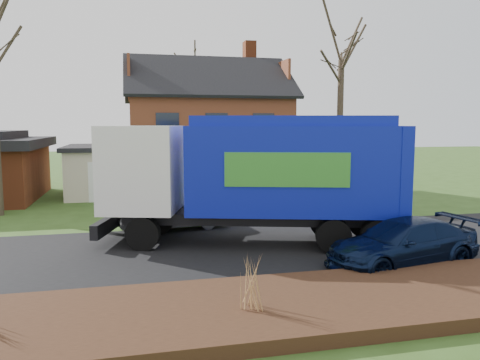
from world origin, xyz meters
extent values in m
plane|color=#2E4918|center=(0.00, 0.00, 0.00)|extent=(120.00, 120.00, 0.00)
cube|color=black|center=(0.00, 0.00, 0.01)|extent=(80.00, 7.00, 0.02)
cube|color=black|center=(0.00, -5.30, 0.15)|extent=(80.00, 3.50, 0.30)
cube|color=#C3B69D|center=(2.00, 14.00, 1.35)|extent=(9.00, 7.50, 2.70)
cube|color=brown|center=(2.00, 14.00, 4.10)|extent=(9.00, 7.50, 2.80)
cube|color=brown|center=(5.00, 15.00, 8.46)|extent=(0.70, 0.90, 1.60)
cube|color=#C3B69D|center=(-4.20, 13.50, 1.30)|extent=(3.50, 5.50, 2.60)
cube|color=black|center=(-4.20, 13.50, 2.72)|extent=(3.90, 5.90, 0.24)
cylinder|color=black|center=(-2.17, 0.56, 0.56)|extent=(1.17, 0.67, 1.11)
cylinder|color=black|center=(-1.54, 2.72, 0.56)|extent=(1.17, 0.67, 1.11)
cylinder|color=black|center=(3.67, -1.14, 0.56)|extent=(1.17, 0.67, 1.11)
cylinder|color=black|center=(4.30, 1.01, 0.56)|extent=(1.17, 0.67, 1.11)
cylinder|color=black|center=(5.00, -1.53, 0.56)|extent=(1.17, 0.67, 1.11)
cylinder|color=black|center=(5.63, 0.62, 0.56)|extent=(1.17, 0.67, 1.11)
cube|color=black|center=(1.73, 0.59, 0.91)|extent=(9.17, 3.81, 0.37)
cube|color=white|center=(-2.11, 1.72, 2.56)|extent=(3.11, 3.25, 2.88)
cube|color=black|center=(-3.24, 2.05, 2.72)|extent=(0.74, 2.28, 0.96)
cube|color=black|center=(-3.34, 2.08, 0.59)|extent=(1.01, 2.64, 0.48)
cube|color=#0D189D|center=(2.70, 0.31, 2.56)|extent=(7.20, 4.45, 2.88)
cube|color=#0D189D|center=(2.70, 0.31, 4.16)|extent=(6.81, 4.05, 0.32)
cube|color=#0D189D|center=(6.03, -0.67, 2.46)|extent=(1.12, 2.72, 3.10)
cube|color=#34892D|center=(2.17, -0.95, 2.67)|extent=(3.70, 1.12, 1.07)
cube|color=#34892D|center=(2.93, 1.65, 2.67)|extent=(3.70, 1.12, 1.07)
imported|color=#A1A5A9|center=(-0.96, 3.46, 0.70)|extent=(4.43, 2.16, 1.40)
imported|color=black|center=(5.01, -2.86, 0.68)|extent=(4.93, 2.71, 1.35)
cylinder|color=#403326|center=(9.02, 10.07, 3.80)|extent=(0.35, 0.35, 7.61)
cylinder|color=#3F3426|center=(2.33, 21.06, 3.92)|extent=(0.30, 0.30, 7.84)
cone|color=#9F7446|center=(-0.13, -5.55, 0.82)|extent=(0.04, 0.04, 1.05)
cone|color=#9F7446|center=(-0.29, -5.55, 0.82)|extent=(0.04, 0.04, 1.05)
cone|color=#9F7446|center=(0.04, -5.55, 0.82)|extent=(0.04, 0.04, 1.05)
cone|color=#9F7446|center=(-0.13, -5.42, 0.82)|extent=(0.04, 0.04, 1.05)
cone|color=#9F7446|center=(-0.13, -5.69, 0.82)|extent=(0.04, 0.04, 1.05)
camera|label=1|loc=(-2.45, -14.50, 4.06)|focal=35.00mm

